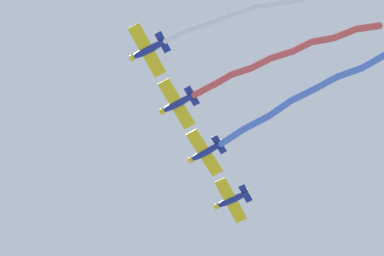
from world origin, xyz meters
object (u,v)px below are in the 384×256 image
(airplane_left_wing, at_px, (205,152))
(airplane_right_wing, at_px, (177,104))
(airplane_lead, at_px, (231,200))
(airplane_slot, at_px, (148,50))

(airplane_left_wing, distance_m, airplane_right_wing, 7.26)
(airplane_lead, height_order, airplane_left_wing, airplane_left_wing)
(airplane_right_wing, distance_m, airplane_slot, 7.26)
(airplane_right_wing, xyz_separation_m, airplane_slot, (-4.54, -5.66, 0.30))
(airplane_left_wing, distance_m, airplane_slot, 14.50)
(airplane_right_wing, bearing_deg, airplane_lead, -88.84)
(airplane_lead, xyz_separation_m, airplane_slot, (-13.61, -16.96, 0.30))
(airplane_left_wing, bearing_deg, airplane_lead, -86.69)
(airplane_left_wing, relative_size, airplane_right_wing, 0.98)
(airplane_slot, bearing_deg, airplane_lead, -90.29)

